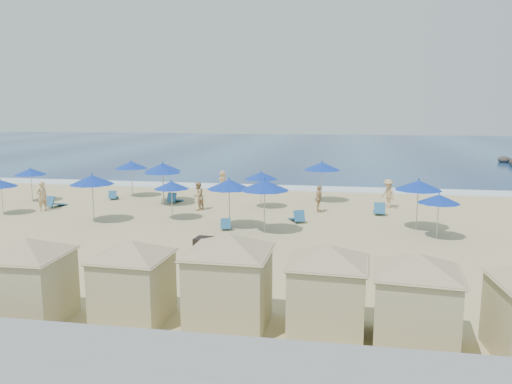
# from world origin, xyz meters

# --- Properties ---
(ground) EXTENTS (160.00, 160.00, 0.00)m
(ground) POSITION_xyz_m (0.00, 0.00, 0.00)
(ground) COLOR tan
(ground) RESTS_ON ground
(ocean) EXTENTS (160.00, 80.00, 0.06)m
(ocean) POSITION_xyz_m (0.00, 55.00, 0.03)
(ocean) COLOR navy
(ocean) RESTS_ON ground
(surf_line) EXTENTS (160.00, 2.50, 0.08)m
(surf_line) POSITION_xyz_m (0.00, 15.50, 0.04)
(surf_line) COLOR white
(surf_line) RESTS_ON ground
(seawall) EXTENTS (160.00, 6.10, 1.22)m
(seawall) POSITION_xyz_m (0.00, -13.50, 0.65)
(seawall) COLOR gray
(seawall) RESTS_ON ground
(trash_bin) EXTENTS (0.84, 0.84, 0.76)m
(trash_bin) POSITION_xyz_m (0.07, -2.57, 0.38)
(trash_bin) COLOR black
(trash_bin) RESTS_ON ground
(cabana_0) EXTENTS (4.39, 4.39, 2.75)m
(cabana_0) POSITION_xyz_m (-3.07, -9.81, 1.58)
(cabana_0) COLOR tan
(cabana_0) RESTS_ON ground
(cabana_1) EXTENTS (4.17, 4.17, 2.62)m
(cabana_1) POSITION_xyz_m (-0.21, -9.16, 1.50)
(cabana_1) COLOR tan
(cabana_1) RESTS_ON ground
(cabana_2) EXTENTS (4.69, 4.69, 2.94)m
(cabana_2) POSITION_xyz_m (2.59, -9.03, 1.69)
(cabana_2) COLOR tan
(cabana_2) RESTS_ON ground
(cabana_3) EXTENTS (4.35, 4.35, 2.73)m
(cabana_3) POSITION_xyz_m (5.35, -9.02, 1.56)
(cabana_3) COLOR tan
(cabana_3) RESTS_ON ground
(cabana_4) EXTENTS (4.36, 4.36, 2.75)m
(cabana_4) POSITION_xyz_m (7.59, -9.50, 1.57)
(cabana_4) COLOR tan
(cabana_4) RESTS_ON ground
(umbrella_0) EXTENTS (2.01, 2.01, 2.29)m
(umbrella_0) POSITION_xyz_m (-14.42, 7.33, 1.99)
(umbrella_0) COLOR #A5A8AD
(umbrella_0) RESTS_ON ground
(umbrella_1) EXTENTS (1.84, 1.84, 2.10)m
(umbrella_1) POSITION_xyz_m (-13.65, 3.36, 1.82)
(umbrella_1) COLOR #A5A8AD
(umbrella_1) RESTS_ON ground
(umbrella_2) EXTENTS (2.25, 2.25, 2.56)m
(umbrella_2) POSITION_xyz_m (-8.65, 10.16, 2.22)
(umbrella_2) COLOR #A5A8AD
(umbrella_2) RESTS_ON ground
(umbrella_3) EXTENTS (2.34, 2.34, 2.66)m
(umbrella_3) POSITION_xyz_m (-7.49, 2.41, 2.31)
(umbrella_3) COLOR #A5A8AD
(umbrella_3) RESTS_ON ground
(umbrella_4) EXTENTS (2.34, 2.34, 2.67)m
(umbrella_4) POSITION_xyz_m (-5.44, 7.58, 2.31)
(umbrella_4) COLOR #A5A8AD
(umbrella_4) RESTS_ON ground
(umbrella_5) EXTENTS (1.95, 1.95, 2.22)m
(umbrella_5) POSITION_xyz_m (-3.53, 3.75, 1.92)
(umbrella_5) COLOR #A5A8AD
(umbrella_5) RESTS_ON ground
(umbrella_6) EXTENTS (2.29, 2.29, 2.61)m
(umbrella_6) POSITION_xyz_m (0.02, 2.39, 2.26)
(umbrella_6) COLOR #A5A8AD
(umbrella_6) RESTS_ON ground
(umbrella_7) EXTENTS (2.04, 2.04, 2.32)m
(umbrella_7) POSITION_xyz_m (0.80, 7.76, 2.01)
(umbrella_7) COLOR #A5A8AD
(umbrella_7) RESTS_ON ground
(umbrella_8) EXTENTS (2.41, 2.41, 2.74)m
(umbrella_8) POSITION_xyz_m (1.96, 1.67, 2.38)
(umbrella_8) COLOR #A5A8AD
(umbrella_8) RESTS_ON ground
(umbrella_9) EXTENTS (2.39, 2.39, 2.72)m
(umbrella_9) POSITION_xyz_m (4.39, 10.43, 2.36)
(umbrella_9) COLOR #A5A8AD
(umbrella_9) RESTS_ON ground
(umbrella_10) EXTENTS (2.32, 2.32, 2.64)m
(umbrella_10) POSITION_xyz_m (9.45, 3.52, 2.29)
(umbrella_10) COLOR #A5A8AD
(umbrella_10) RESTS_ON ground
(umbrella_11) EXTENTS (1.95, 1.95, 2.22)m
(umbrella_11) POSITION_xyz_m (10.14, 1.84, 1.92)
(umbrella_11) COLOR #A5A8AD
(umbrella_11) RESTS_ON ground
(umbrella_12) EXTENTS (2.34, 2.34, 2.67)m
(umbrella_12) POSITION_xyz_m (-5.80, 8.63, 2.31)
(umbrella_12) COLOR #A5A8AD
(umbrella_12) RESTS_ON ground
(beach_chair_0) EXTENTS (0.88, 1.47, 0.76)m
(beach_chair_0) POSITION_xyz_m (-11.91, 5.81, 0.26)
(beach_chair_0) COLOR #276091
(beach_chair_0) RESTS_ON ground
(beach_chair_1) EXTENTS (0.84, 1.25, 0.63)m
(beach_chair_1) POSITION_xyz_m (-9.53, 8.99, 0.22)
(beach_chair_1) COLOR #276091
(beach_chair_1) RESTS_ON ground
(beach_chair_2) EXTENTS (0.77, 1.39, 0.72)m
(beach_chair_2) POSITION_xyz_m (-5.03, 8.47, 0.25)
(beach_chair_2) COLOR #276091
(beach_chair_2) RESTS_ON ground
(beach_chair_3) EXTENTS (0.77, 1.23, 0.63)m
(beach_chair_3) POSITION_xyz_m (-0.10, 2.03, 0.22)
(beach_chair_3) COLOR #276091
(beach_chair_3) RESTS_ON ground
(beach_chair_4) EXTENTS (1.03, 1.42, 0.72)m
(beach_chair_4) POSITION_xyz_m (3.36, 4.26, 0.25)
(beach_chair_4) COLOR #276091
(beach_chair_4) RESTS_ON ground
(beach_chair_5) EXTENTS (0.67, 1.42, 0.77)m
(beach_chair_5) POSITION_xyz_m (7.87, 7.03, 0.27)
(beach_chair_5) COLOR #276091
(beach_chair_5) RESTS_ON ground
(beachgoer_0) EXTENTS (0.68, 0.77, 1.78)m
(beachgoer_0) POSITION_xyz_m (-11.94, 4.63, 0.89)
(beachgoer_0) COLOR tan
(beachgoer_0) RESTS_ON ground
(beachgoer_1) EXTENTS (0.87, 0.99, 1.73)m
(beachgoer_1) POSITION_xyz_m (-2.84, 6.49, 0.86)
(beachgoer_1) COLOR tan
(beachgoer_1) RESTS_ON ground
(beachgoer_2) EXTENTS (0.44, 0.95, 1.59)m
(beachgoer_2) POSITION_xyz_m (4.37, 7.10, 0.80)
(beachgoer_2) COLOR tan
(beachgoer_2) RESTS_ON ground
(beachgoer_3) EXTENTS (1.14, 1.33, 1.79)m
(beachgoer_3) POSITION_xyz_m (8.52, 9.12, 0.89)
(beachgoer_3) COLOR tan
(beachgoer_3) RESTS_ON ground
(beachgoer_4) EXTENTS (0.71, 0.90, 1.62)m
(beachgoer_4) POSITION_xyz_m (-2.86, 13.00, 0.81)
(beachgoer_4) COLOR tan
(beachgoer_4) RESTS_ON ground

